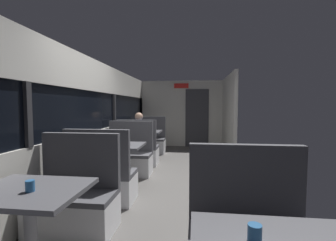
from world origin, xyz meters
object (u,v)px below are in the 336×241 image
object	(u,v)px
dining_table_mid_window	(118,150)
bench_far_window_facing_entry	(149,142)
bench_near_window_facing_entry	(75,202)
coffee_cup_secondary	(30,186)
bench_mid_window_facing_entry	(129,158)
dining_table_far_window	(144,135)
coffee_cup_primary	(255,233)
bench_far_window_facing_end	(138,151)
dining_table_near_window	(29,201)
bench_mid_window_facing_end	(102,180)
seated_passenger	(139,142)

from	to	relation	value
dining_table_mid_window	bench_far_window_facing_entry	distance (m)	2.88
bench_near_window_facing_entry	coffee_cup_secondary	bearing A→B (deg)	-85.90
bench_mid_window_facing_entry	dining_table_mid_window	bearing A→B (deg)	-90.00
coffee_cup_secondary	dining_table_far_window	bearing A→B (deg)	90.71
bench_mid_window_facing_entry	coffee_cup_primary	size ratio (longest dim) A/B	12.22
bench_near_window_facing_entry	bench_far_window_facing_end	xyz separation A→B (m)	(0.00, 2.93, 0.00)
dining_table_near_window	coffee_cup_primary	bearing A→B (deg)	-18.09
bench_far_window_facing_end	bench_far_window_facing_entry	bearing A→B (deg)	90.00
bench_near_window_facing_entry	bench_mid_window_facing_end	size ratio (longest dim) A/B	1.00
dining_table_far_window	bench_far_window_facing_entry	world-z (taller)	bench_far_window_facing_entry
bench_mid_window_facing_end	bench_mid_window_facing_entry	bearing A→B (deg)	90.00
dining_table_mid_window	seated_passenger	bearing A→B (deg)	90.00
bench_far_window_facing_entry	coffee_cup_primary	size ratio (longest dim) A/B	12.22
bench_near_window_facing_entry	dining_table_far_window	size ratio (longest dim) A/B	1.22
dining_table_near_window	dining_table_mid_window	size ratio (longest dim) A/B	1.00
dining_table_near_window	bench_far_window_facing_entry	distance (m)	5.04
bench_near_window_facing_entry	dining_table_near_window	bearing A→B (deg)	-90.00
bench_near_window_facing_entry	bench_far_window_facing_entry	distance (m)	4.33
bench_mid_window_facing_entry	seated_passenger	world-z (taller)	seated_passenger
dining_table_mid_window	bench_far_window_facing_end	bearing A→B (deg)	90.00
dining_table_mid_window	coffee_cup_secondary	size ratio (longest dim) A/B	10.00
seated_passenger	coffee_cup_secondary	bearing A→B (deg)	-89.18
dining_table_far_window	bench_far_window_facing_entry	size ratio (longest dim) A/B	0.82
bench_far_window_facing_entry	bench_near_window_facing_entry	bearing A→B (deg)	-90.00
bench_mid_window_facing_end	bench_mid_window_facing_entry	world-z (taller)	same
bench_far_window_facing_end	coffee_cup_secondary	distance (m)	3.71
bench_mid_window_facing_end	coffee_cup_secondary	bearing A→B (deg)	-87.97
dining_table_mid_window	coffee_cup_primary	bearing A→B (deg)	-58.47
dining_table_near_window	coffee_cup_primary	distance (m)	1.75
dining_table_near_window	bench_mid_window_facing_entry	distance (m)	2.88
dining_table_near_window	bench_mid_window_facing_end	distance (m)	1.50
dining_table_near_window	seated_passenger	size ratio (longest dim) A/B	0.71
coffee_cup_primary	dining_table_far_window	bearing A→B (deg)	108.82
dining_table_near_window	coffee_cup_secondary	xyz separation A→B (m)	(0.05, -0.05, 0.15)
bench_mid_window_facing_entry	seated_passenger	xyz separation A→B (m)	(0.00, 0.84, 0.21)
bench_mid_window_facing_entry	coffee_cup_primary	world-z (taller)	bench_mid_window_facing_entry
bench_far_window_facing_end	coffee_cup_secondary	xyz separation A→B (m)	(0.05, -3.68, 0.46)
bench_mid_window_facing_end	seated_passenger	world-z (taller)	seated_passenger
dining_table_far_window	dining_table_near_window	bearing A→B (deg)	-90.00
dining_table_near_window	bench_far_window_facing_entry	xyz separation A→B (m)	(0.00, 5.03, -0.31)
dining_table_mid_window	bench_far_window_facing_entry	xyz separation A→B (m)	(0.00, 2.86, -0.31)
bench_mid_window_facing_end	bench_far_window_facing_entry	xyz separation A→B (m)	(0.00, 3.56, 0.00)
dining_table_near_window	dining_table_far_window	distance (m)	4.33
dining_table_far_window	bench_far_window_facing_end	distance (m)	0.77
bench_far_window_facing_end	bench_far_window_facing_entry	xyz separation A→B (m)	(0.00, 1.40, 0.00)
bench_far_window_facing_end	dining_table_far_window	bearing A→B (deg)	90.00
dining_table_mid_window	bench_mid_window_facing_end	world-z (taller)	bench_mid_window_facing_end
bench_near_window_facing_entry	dining_table_mid_window	size ratio (longest dim) A/B	1.22
bench_near_window_facing_entry	bench_mid_window_facing_entry	distance (m)	2.16
dining_table_near_window	seated_passenger	distance (m)	3.70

